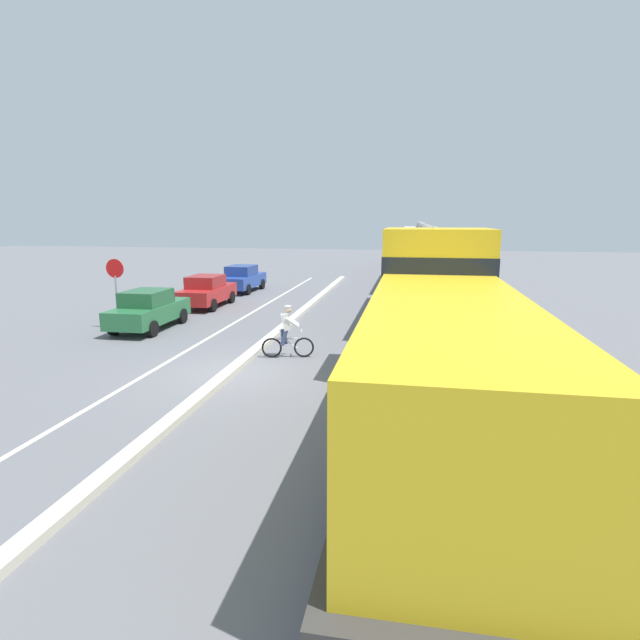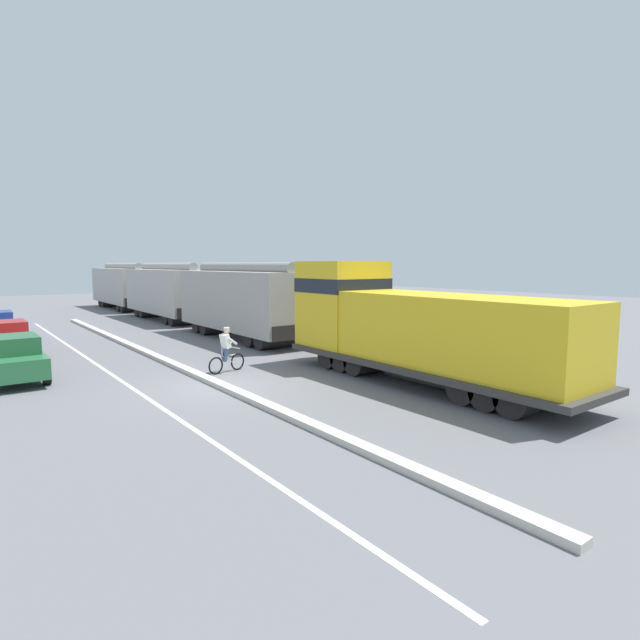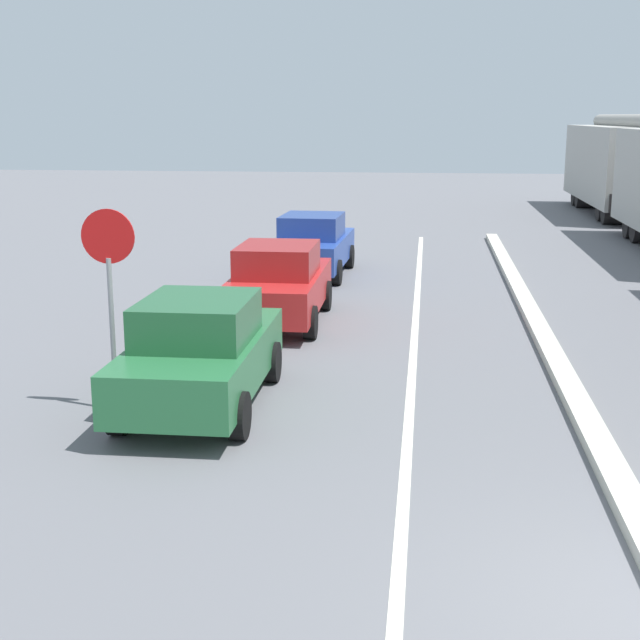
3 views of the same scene
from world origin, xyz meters
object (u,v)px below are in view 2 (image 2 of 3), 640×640
(hopper_car_trailing, at_px, (123,286))
(parked_car_red, at_px, (7,339))
(hopper_car_middle, at_px, (167,292))
(hopper_car_lead, at_px, (243,301))
(cyclist, at_px, (226,351))
(parked_car_green, at_px, (14,358))
(locomotive, at_px, (406,330))

(hopper_car_trailing, relative_size, parked_car_red, 2.52)
(hopper_car_middle, xyz_separation_m, hopper_car_trailing, (0.00, 11.60, 0.00))
(hopper_car_lead, bearing_deg, cyclist, -122.22)
(parked_car_green, bearing_deg, hopper_car_middle, 54.57)
(hopper_car_middle, distance_m, parked_car_red, 15.08)
(locomotive, xyz_separation_m, parked_car_red, (-10.94, 13.46, -0.98))
(hopper_car_lead, relative_size, hopper_car_trailing, 1.00)
(hopper_car_lead, bearing_deg, parked_car_green, -159.81)
(parked_car_red, relative_size, cyclist, 2.45)
(hopper_car_lead, distance_m, parked_car_red, 11.09)
(hopper_car_trailing, height_order, parked_car_green, hopper_car_trailing)
(hopper_car_middle, xyz_separation_m, parked_car_red, (-10.94, -10.30, -1.26))
(hopper_car_trailing, xyz_separation_m, parked_car_green, (-11.18, -27.31, -1.26))
(hopper_car_trailing, xyz_separation_m, cyclist, (-4.57, -30.45, -1.26))
(locomotive, relative_size, parked_car_red, 2.76)
(hopper_car_trailing, distance_m, parked_car_red, 24.51)
(hopper_car_lead, height_order, hopper_car_middle, same)
(cyclist, bearing_deg, hopper_car_trailing, 81.47)
(parked_car_red, height_order, cyclist, cyclist)
(locomotive, height_order, hopper_car_middle, locomotive)
(hopper_car_middle, height_order, parked_car_green, hopper_car_middle)
(parked_car_red, xyz_separation_m, cyclist, (6.37, -8.55, 0.00))
(locomotive, relative_size, hopper_car_trailing, 1.10)
(locomotive, xyz_separation_m, parked_car_green, (-11.18, 8.05, -0.98))
(locomotive, height_order, parked_car_red, locomotive)
(hopper_car_middle, bearing_deg, parked_car_green, -125.43)
(locomotive, distance_m, hopper_car_lead, 12.16)
(hopper_car_middle, bearing_deg, cyclist, -103.62)
(locomotive, distance_m, parked_car_green, 13.81)
(parked_car_green, bearing_deg, parked_car_red, 87.50)
(locomotive, xyz_separation_m, hopper_car_middle, (0.00, 23.76, 0.28))
(cyclist, bearing_deg, parked_car_red, 126.71)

